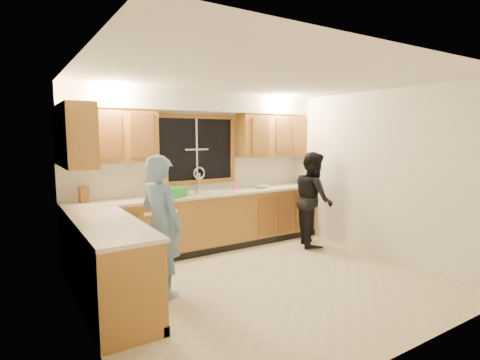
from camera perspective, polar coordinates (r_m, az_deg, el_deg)
name	(u,v)px	position (r m, az deg, el deg)	size (l,w,h in m)	color
floor	(264,281)	(4.89, 3.63, -15.14)	(4.20, 4.20, 0.00)	beige
ceiling	(265,78)	(4.59, 3.88, 15.21)	(4.20, 4.20, 0.00)	white
wall_back	(197,171)	(6.20, -6.65, 1.42)	(4.20, 4.20, 0.00)	white
wall_left	(80,198)	(3.76, -23.15, -2.60)	(3.80, 3.80, 0.00)	white
wall_right	(376,174)	(6.05, 20.05, 0.91)	(3.80, 3.80, 0.00)	white
base_cabinets_back	(205,222)	(6.07, -5.30, -6.44)	(4.20, 0.60, 0.88)	#AD7532
base_cabinets_left	(109,266)	(4.34, -19.40, -12.25)	(0.60, 1.90, 0.88)	#AD7532
countertop_back	(205,194)	(5.97, -5.28, -2.17)	(4.20, 0.63, 0.04)	silver
countertop_left	(108,224)	(4.22, -19.45, -6.30)	(0.63, 1.90, 0.04)	silver
upper_cabinets_left	(108,136)	(5.54, -19.43, 6.39)	(1.35, 0.33, 0.75)	#AD7532
upper_cabinets_right	(272,136)	(6.78, 4.89, 6.76)	(1.35, 0.33, 0.75)	#AD7532
upper_cabinets_return	(76,136)	(4.84, -23.69, 6.20)	(0.33, 0.90, 0.75)	#AD7532
soffit	(200,102)	(6.04, -6.05, 11.73)	(4.20, 0.35, 0.30)	white
window_frame	(196,149)	(6.17, -6.65, 4.65)	(1.44, 0.03, 1.14)	black
sink	(205,196)	(5.99, -5.37, -2.48)	(0.86, 0.52, 0.57)	silver
dishwasher	(155,232)	(5.74, -12.89, -7.66)	(0.60, 0.56, 0.82)	white
stove	(123,283)	(3.81, -17.41, -14.70)	(0.58, 0.75, 0.90)	white
man	(161,226)	(4.37, -11.90, -6.85)	(0.59, 0.39, 1.62)	#6895C5
woman	(313,199)	(6.33, 11.09, -2.82)	(0.76, 0.59, 1.57)	black
knife_block	(84,195)	(5.52, -22.70, -2.05)	(0.12, 0.10, 0.22)	brown
cutting_board	(159,183)	(5.84, -12.22, -0.43)	(0.28, 0.02, 0.38)	tan
dish_crate	(174,192)	(5.63, -10.01, -1.84)	(0.31, 0.29, 0.14)	green
soap_bottle	(236,184)	(6.31, -0.66, -0.61)	(0.08, 0.09, 0.19)	#FA5F8A
bowl	(262,186)	(6.49, 3.31, -0.99)	(0.23, 0.23, 0.06)	silver
can_left	(197,192)	(5.66, -6.52, -1.88)	(0.06, 0.06, 0.11)	beige
can_right	(199,191)	(5.76, -6.19, -1.65)	(0.07, 0.07, 0.13)	beige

